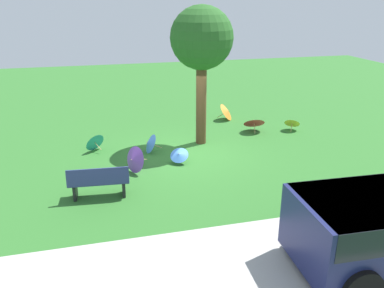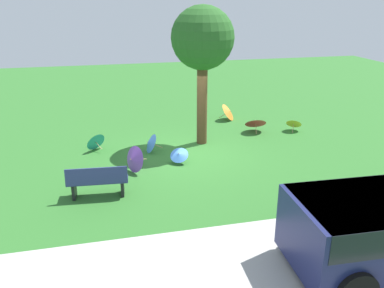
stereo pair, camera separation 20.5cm
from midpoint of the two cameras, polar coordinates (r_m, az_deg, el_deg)
name	(u,v)px [view 2 (the right image)]	position (r m, az deg, el deg)	size (l,w,h in m)	color
ground	(191,153)	(13.60, 0.24, -1.35)	(40.00, 40.00, 0.00)	#2D6B28
road_strip	(273,285)	(8.00, 12.45, -19.33)	(40.00, 4.38, 0.01)	#B2AFA8
park_bench	(98,181)	(10.80, -12.97, -5.27)	(1.64, 0.62, 0.90)	navy
shade_tree	(203,41)	(13.76, 1.99, 14.73)	(2.16, 2.16, 4.85)	brown
parasol_yellow_0	(294,123)	(16.35, 14.88, 2.98)	(0.80, 0.77, 0.58)	tan
parasol_orange_0	(229,112)	(17.31, 5.72, 4.67)	(0.91, 0.99, 0.74)	tan
parasol_blue_1	(149,143)	(13.64, -5.74, 0.15)	(0.71, 0.73, 0.68)	tan
parasol_blue_2	(179,154)	(12.69, -1.43, -1.53)	(0.77, 0.75, 0.51)	tan
parasol_red_0	(255,122)	(15.87, 9.52, 3.14)	(0.96, 0.89, 0.71)	tan
parasol_teal_0	(95,141)	(14.16, -13.45, 0.41)	(0.81, 0.72, 0.67)	tan
parasol_purple_0	(133,159)	(12.14, -8.06, -2.22)	(0.83, 0.89, 0.83)	tan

